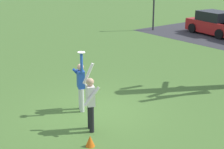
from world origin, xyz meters
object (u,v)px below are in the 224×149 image
Objects in this scene: person_catcher at (81,83)px; frisbee_disc at (81,52)px; parked_car_red at (215,24)px; field_cone_orange at (90,141)px; person_defender at (90,100)px.

person_catcher is 1.13m from frisbee_disc.
parked_car_red reaches higher than field_cone_orange.
parked_car_red is (-5.63, 14.60, -1.37)m from frisbee_disc.
frisbee_disc is 15.70m from parked_car_red.
frisbee_disc reaches higher than person_defender.
person_defender reaches higher than field_cone_orange.
frisbee_disc reaches higher than field_cone_orange.
person_defender is 0.48× the size of parked_car_red.
person_defender is 16.59m from parked_car_red.
frisbee_disc is at bearing -0.00° from person_catcher.
person_catcher is 0.48× the size of parked_car_red.
frisbee_disc is 0.76× the size of field_cone_orange.
person_defender is 8.38× the size of frisbee_disc.
person_defender is 1.28m from field_cone_orange.
parked_car_red is 17.45m from field_cone_orange.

